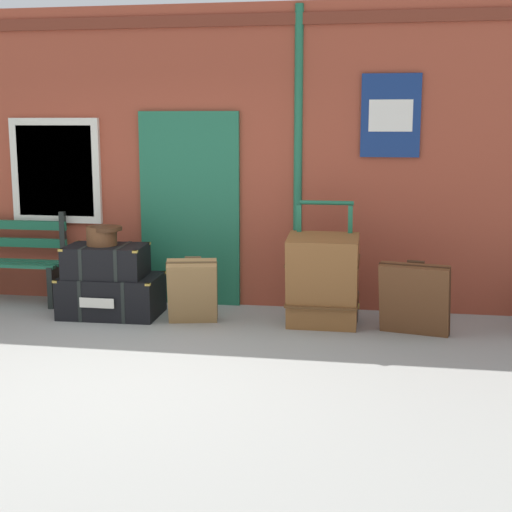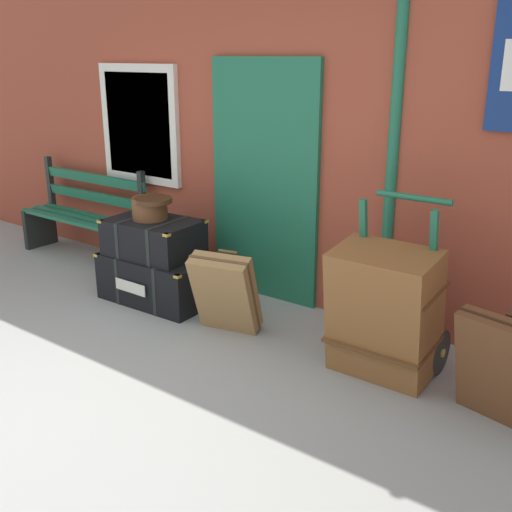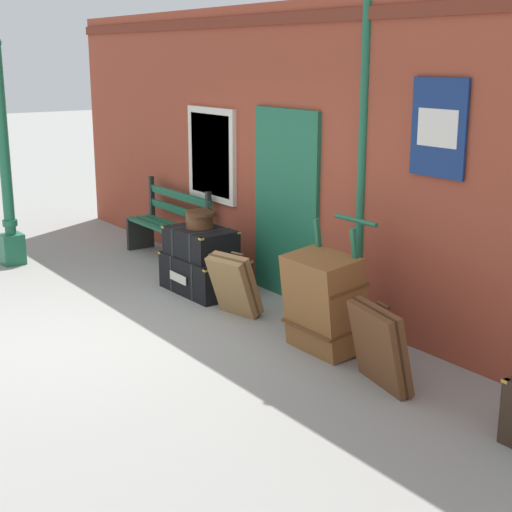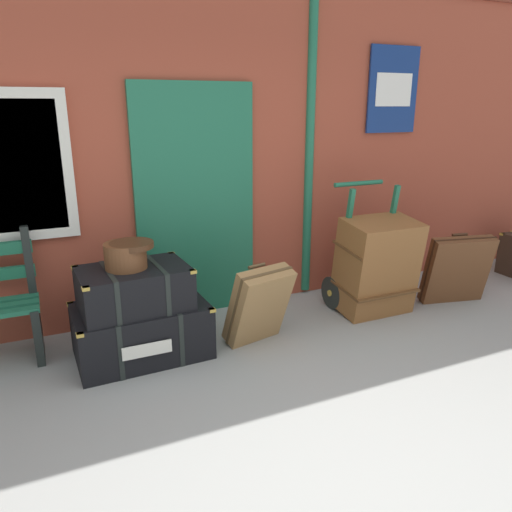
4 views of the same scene
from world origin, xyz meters
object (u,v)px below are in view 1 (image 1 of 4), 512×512
suitcase_tan (192,291)px  suitcase_oxblood (414,299)px  steamer_trunk_middle (106,261)px  porters_trolley (324,295)px  round_hatbox (103,234)px  large_brown_trunk (323,281)px  steamer_trunk_base (112,295)px

suitcase_tan → suitcase_oxblood: 2.15m
steamer_trunk_middle → porters_trolley: porters_trolley is taller
round_hatbox → suitcase_tan: 1.13m
large_brown_trunk → suitcase_oxblood: size_ratio=1.30×
suitcase_tan → steamer_trunk_base: bearing=167.7°
large_brown_trunk → suitcase_oxblood: 0.90m
steamer_trunk_base → round_hatbox: size_ratio=2.81×
round_hatbox → suitcase_oxblood: bearing=-3.5°
steamer_trunk_middle → porters_trolley: size_ratio=0.69×
steamer_trunk_middle → round_hatbox: bearing=158.7°
large_brown_trunk → suitcase_tan: size_ratio=1.36×
round_hatbox → porters_trolley: bearing=3.1°
steamer_trunk_middle → suitcase_oxblood: bearing=-3.3°
round_hatbox → suitcase_tan: (0.99, -0.19, -0.51)m
round_hatbox → porters_trolley: 2.34m
round_hatbox → suitcase_oxblood: 3.19m
steamer_trunk_base → steamer_trunk_middle: steamer_trunk_middle is taller
round_hatbox → suitcase_oxblood: round_hatbox is taller
steamer_trunk_base → suitcase_tan: 0.95m
steamer_trunk_middle → suitcase_tan: 1.00m
steamer_trunk_middle → suitcase_tan: steamer_trunk_middle is taller
steamer_trunk_middle → round_hatbox: round_hatbox is taller
suitcase_tan → suitcase_oxblood: (2.15, -0.01, 0.01)m
steamer_trunk_base → round_hatbox: (-0.07, -0.01, 0.64)m
steamer_trunk_base → suitcase_tan: size_ratio=1.51×
steamer_trunk_middle → large_brown_trunk: bearing=-0.9°
steamer_trunk_middle → large_brown_trunk: 2.23m
steamer_trunk_base → suitcase_oxblood: (3.07, -0.21, 0.14)m
steamer_trunk_base → round_hatbox: 0.65m
porters_trolley → suitcase_oxblood: bearing=-19.8°
steamer_trunk_base → steamer_trunk_middle: 0.37m
large_brown_trunk → suitcase_oxblood: bearing=-9.3°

